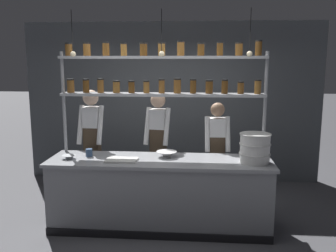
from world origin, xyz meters
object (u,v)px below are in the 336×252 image
chef_center (158,142)px  container_stack (255,148)px  spice_shelf_unit (161,79)px  chef_right (217,149)px  prep_bowl_near_left (167,154)px  prep_bowl_center_front (69,157)px  cutting_board (122,160)px  serving_cup_front (89,153)px  chef_left (92,140)px

chef_center → container_stack: 1.51m
spice_shelf_unit → container_stack: 1.50m
chef_right → spice_shelf_unit: bearing=-156.9°
prep_bowl_near_left → chef_center: bearing=106.4°
spice_shelf_unit → prep_bowl_near_left: bearing=-66.9°
prep_bowl_near_left → prep_bowl_center_front: bearing=-170.9°
cutting_board → chef_center: bearing=66.3°
prep_bowl_center_front → serving_cup_front: (0.23, 0.14, 0.03)m
prep_bowl_near_left → prep_bowl_center_front: size_ratio=1.55×
chef_right → container_stack: size_ratio=4.09×
chef_center → cutting_board: chef_center is taller
spice_shelf_unit → serving_cup_front: (-0.94, -0.26, -0.95)m
chef_left → prep_bowl_center_front: size_ratio=10.07×
chef_center → spice_shelf_unit: bearing=-68.4°
chef_center → serving_cup_front: 1.07m
chef_left → chef_right: chef_left is taller
container_stack → spice_shelf_unit: bearing=162.2°
container_stack → prep_bowl_center_front: 2.37m
chef_right → serving_cup_front: bearing=-162.7°
chef_right → prep_bowl_near_left: bearing=-142.8°
container_stack → prep_bowl_near_left: bearing=170.7°
chef_left → chef_center: bearing=9.7°
prep_bowl_center_front → serving_cup_front: serving_cup_front is taller
prep_bowl_center_front → prep_bowl_near_left: bearing=9.1°
cutting_board → prep_bowl_near_left: size_ratio=1.47×
chef_right → prep_bowl_near_left: size_ratio=5.82×
chef_center → prep_bowl_near_left: bearing=-64.9°
chef_center → prep_bowl_near_left: 0.63m
chef_left → chef_center: (0.95, 0.14, -0.03)m
container_stack → prep_bowl_center_front: bearing=-179.6°
chef_right → serving_cup_front: chef_right is taller
chef_left → spice_shelf_unit: bearing=-12.8°
spice_shelf_unit → prep_bowl_center_front: bearing=-161.0°
spice_shelf_unit → prep_bowl_center_front: 1.57m
chef_right → serving_cup_front: (-1.71, -0.63, 0.07)m
spice_shelf_unit → cutting_board: 1.18m
cutting_board → serving_cup_front: (-0.47, 0.19, 0.04)m
chef_left → cutting_board: 0.92m
cutting_board → prep_bowl_center_front: prep_bowl_center_front is taller
cutting_board → chef_left: bearing=129.3°
chef_left → prep_bowl_near_left: chef_left is taller
chef_left → serving_cup_front: chef_left is taller
spice_shelf_unit → chef_right: (0.77, 0.38, -1.03)m
container_stack → prep_bowl_near_left: (-1.11, 0.18, -0.15)m
spice_shelf_unit → cutting_board: (-0.46, -0.44, -0.99)m
chef_left → cutting_board: size_ratio=4.39×
chef_right → cutting_board: bearing=-149.5°
serving_cup_front → chef_center: bearing=38.0°
container_stack → prep_bowl_center_front: size_ratio=2.21×
spice_shelf_unit → chef_left: 1.41m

